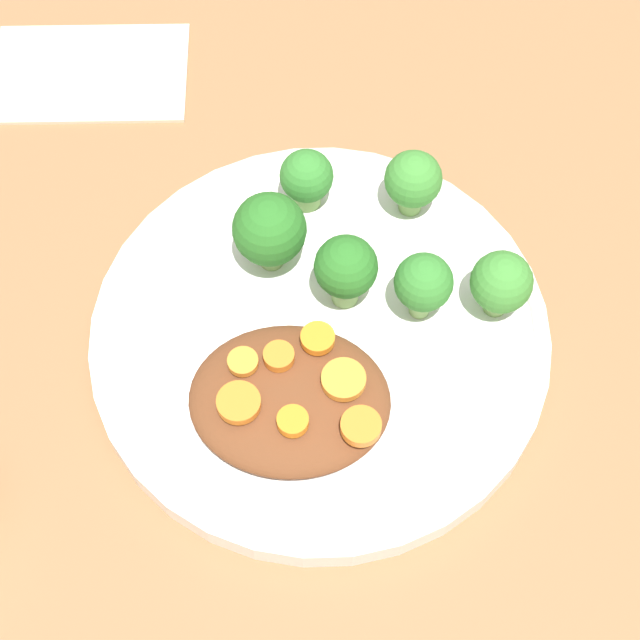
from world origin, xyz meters
name	(u,v)px	position (x,y,z in m)	size (l,w,h in m)	color
ground_plane	(320,346)	(0.00, 0.00, 0.00)	(4.00, 4.00, 0.00)	#8C603D
plate	(320,336)	(0.00, 0.00, 0.01)	(0.28, 0.28, 0.02)	white
stew_mound	(290,400)	(-0.01, -0.05, 0.03)	(0.12, 0.10, 0.03)	brown
broccoli_floret_0	(413,181)	(0.05, 0.10, 0.05)	(0.04, 0.04, 0.05)	#759E51
broccoli_floret_1	(346,269)	(0.01, 0.03, 0.05)	(0.04, 0.04, 0.06)	#7FA85B
broccoli_floret_2	(423,284)	(0.06, 0.02, 0.05)	(0.04, 0.04, 0.05)	#7FA85B
broccoli_floret_3	(269,230)	(-0.03, 0.05, 0.05)	(0.05, 0.05, 0.06)	#759E51
broccoli_floret_4	(501,283)	(0.11, 0.02, 0.05)	(0.04, 0.04, 0.05)	#759E51
broccoli_floret_5	(307,178)	(-0.02, 0.10, 0.04)	(0.03, 0.03, 0.05)	#7FA85B
carrot_slice_0	(243,362)	(-0.04, -0.04, 0.05)	(0.02, 0.02, 0.00)	orange
carrot_slice_1	(322,339)	(0.00, -0.02, 0.05)	(0.02, 0.02, 0.01)	orange
carrot_slice_2	(239,403)	(-0.04, -0.06, 0.05)	(0.03, 0.03, 0.01)	orange
carrot_slice_3	(293,421)	(-0.01, -0.07, 0.05)	(0.02, 0.02, 0.01)	orange
carrot_slice_4	(279,356)	(-0.02, -0.03, 0.05)	(0.02, 0.02, 0.01)	orange
carrot_slice_5	(361,426)	(0.03, -0.07, 0.05)	(0.02, 0.02, 0.01)	orange
carrot_slice_6	(344,380)	(0.02, -0.05, 0.05)	(0.03, 0.03, 0.01)	orange
napkin	(90,72)	(-0.18, 0.21, 0.00)	(0.15, 0.10, 0.01)	beige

